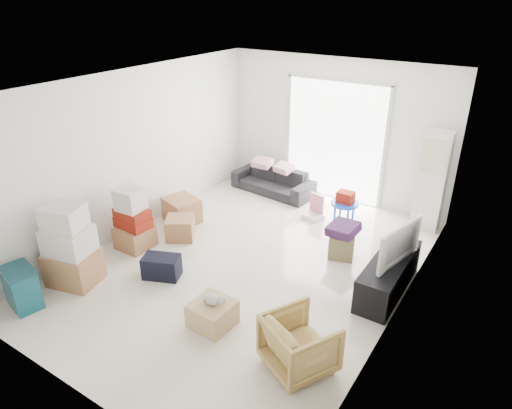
{
  "coord_description": "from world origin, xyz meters",
  "views": [
    {
      "loc": [
        3.31,
        -4.88,
        3.83
      ],
      "look_at": [
        0.02,
        0.2,
        0.92
      ],
      "focal_mm": 32.0,
      "sensor_mm": 36.0,
      "label": 1
    }
  ],
  "objects_px": {
    "sofa": "(273,177)",
    "kids_table": "(345,201)",
    "television": "(391,256)",
    "storage_bins": "(22,288)",
    "ottoman": "(342,245)",
    "wood_crate": "(212,314)",
    "ac_tower": "(432,181)",
    "armchair": "(300,341)",
    "tv_console": "(388,275)"
  },
  "relations": [
    {
      "from": "armchair",
      "to": "sofa",
      "type": "bearing_deg",
      "value": -27.9
    },
    {
      "from": "sofa",
      "to": "ottoman",
      "type": "xyz_separation_m",
      "value": [
        2.17,
        -1.53,
        -0.14
      ]
    },
    {
      "from": "storage_bins",
      "to": "television",
      "type": "bearing_deg",
      "value": 37.01
    },
    {
      "from": "ac_tower",
      "to": "storage_bins",
      "type": "distance_m",
      "value": 6.42
    },
    {
      "from": "armchair",
      "to": "tv_console",
      "type": "bearing_deg",
      "value": -73.05
    },
    {
      "from": "tv_console",
      "to": "storage_bins",
      "type": "height_order",
      "value": "storage_bins"
    },
    {
      "from": "ac_tower",
      "to": "armchair",
      "type": "distance_m",
      "value": 4.12
    },
    {
      "from": "television",
      "to": "storage_bins",
      "type": "distance_m",
      "value": 4.89
    },
    {
      "from": "ac_tower",
      "to": "television",
      "type": "height_order",
      "value": "ac_tower"
    },
    {
      "from": "storage_bins",
      "to": "wood_crate",
      "type": "bearing_deg",
      "value": 24.44
    },
    {
      "from": "sofa",
      "to": "kids_table",
      "type": "height_order",
      "value": "sofa"
    },
    {
      "from": "tv_console",
      "to": "television",
      "type": "relative_size",
      "value": 1.58
    },
    {
      "from": "wood_crate",
      "to": "armchair",
      "type": "bearing_deg",
      "value": -1.22
    },
    {
      "from": "television",
      "to": "ottoman",
      "type": "xyz_separation_m",
      "value": [
        -0.89,
        0.48,
        -0.37
      ]
    },
    {
      "from": "armchair",
      "to": "storage_bins",
      "type": "relative_size",
      "value": 1.24
    },
    {
      "from": "storage_bins",
      "to": "ottoman",
      "type": "distance_m",
      "value": 4.56
    },
    {
      "from": "armchair",
      "to": "kids_table",
      "type": "height_order",
      "value": "armchair"
    },
    {
      "from": "ac_tower",
      "to": "tv_console",
      "type": "bearing_deg",
      "value": -88.68
    },
    {
      "from": "kids_table",
      "to": "armchair",
      "type": "bearing_deg",
      "value": -74.74
    },
    {
      "from": "television",
      "to": "storage_bins",
      "type": "height_order",
      "value": "television"
    },
    {
      "from": "ottoman",
      "to": "wood_crate",
      "type": "relative_size",
      "value": 0.78
    },
    {
      "from": "sofa",
      "to": "armchair",
      "type": "height_order",
      "value": "armchair"
    },
    {
      "from": "ac_tower",
      "to": "television",
      "type": "xyz_separation_m",
      "value": [
        0.05,
        -2.16,
        -0.32
      ]
    },
    {
      "from": "ac_tower",
      "to": "kids_table",
      "type": "bearing_deg",
      "value": -152.01
    },
    {
      "from": "kids_table",
      "to": "wood_crate",
      "type": "xyz_separation_m",
      "value": [
        -0.3,
        -3.39,
        -0.28
      ]
    },
    {
      "from": "storage_bins",
      "to": "kids_table",
      "type": "xyz_separation_m",
      "value": [
        2.61,
        4.44,
        0.16
      ]
    },
    {
      "from": "tv_console",
      "to": "storage_bins",
      "type": "distance_m",
      "value": 4.88
    },
    {
      "from": "wood_crate",
      "to": "television",
      "type": "bearing_deg",
      "value": 49.95
    },
    {
      "from": "kids_table",
      "to": "wood_crate",
      "type": "distance_m",
      "value": 3.42
    },
    {
      "from": "ac_tower",
      "to": "wood_crate",
      "type": "xyz_separation_m",
      "value": [
        -1.54,
        -4.05,
        -0.71
      ]
    },
    {
      "from": "ac_tower",
      "to": "tv_console",
      "type": "relative_size",
      "value": 1.17
    },
    {
      "from": "wood_crate",
      "to": "sofa",
      "type": "bearing_deg",
      "value": 110.69
    },
    {
      "from": "armchair",
      "to": "ottoman",
      "type": "bearing_deg",
      "value": -49.9
    },
    {
      "from": "ottoman",
      "to": "ac_tower",
      "type": "bearing_deg",
      "value": 63.39
    },
    {
      "from": "sofa",
      "to": "kids_table",
      "type": "bearing_deg",
      "value": -10.58
    },
    {
      "from": "sofa",
      "to": "armchair",
      "type": "distance_m",
      "value": 4.77
    },
    {
      "from": "ottoman",
      "to": "storage_bins",
      "type": "bearing_deg",
      "value": -131.31
    },
    {
      "from": "ottoman",
      "to": "wood_crate",
      "type": "distance_m",
      "value": 2.47
    },
    {
      "from": "sofa",
      "to": "wood_crate",
      "type": "height_order",
      "value": "sofa"
    },
    {
      "from": "television",
      "to": "wood_crate",
      "type": "relative_size",
      "value": 1.94
    },
    {
      "from": "ottoman",
      "to": "kids_table",
      "type": "relative_size",
      "value": 0.61
    },
    {
      "from": "ac_tower",
      "to": "wood_crate",
      "type": "height_order",
      "value": "ac_tower"
    },
    {
      "from": "television",
      "to": "sofa",
      "type": "relative_size",
      "value": 0.55
    },
    {
      "from": "television",
      "to": "ottoman",
      "type": "height_order",
      "value": "television"
    },
    {
      "from": "ottoman",
      "to": "kids_table",
      "type": "xyz_separation_m",
      "value": [
        -0.4,
        1.02,
        0.25
      ]
    },
    {
      "from": "television",
      "to": "storage_bins",
      "type": "bearing_deg",
      "value": 140.47
    },
    {
      "from": "television",
      "to": "armchair",
      "type": "xyz_separation_m",
      "value": [
        -0.36,
        -1.92,
        -0.21
      ]
    },
    {
      "from": "kids_table",
      "to": "ottoman",
      "type": "bearing_deg",
      "value": -68.59
    },
    {
      "from": "wood_crate",
      "to": "ac_tower",
      "type": "bearing_deg",
      "value": 69.22
    },
    {
      "from": "storage_bins",
      "to": "ottoman",
      "type": "xyz_separation_m",
      "value": [
        3.01,
        3.42,
        -0.1
      ]
    }
  ]
}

